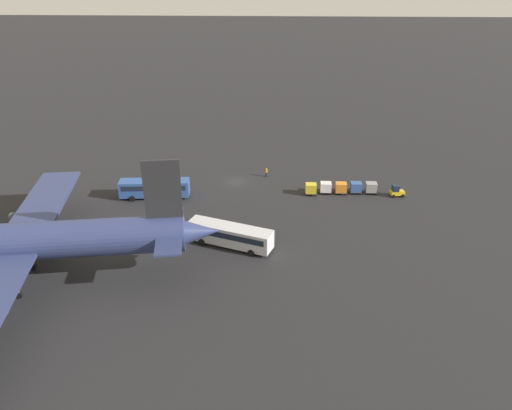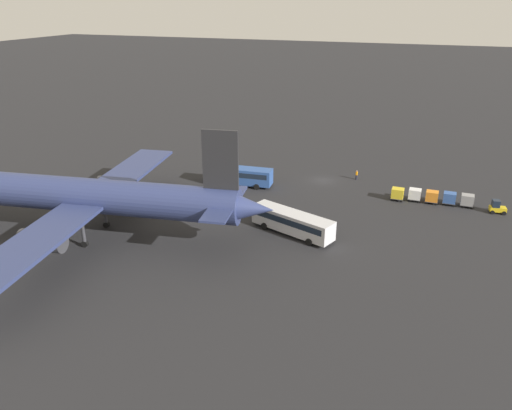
{
  "view_description": "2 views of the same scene",
  "coord_description": "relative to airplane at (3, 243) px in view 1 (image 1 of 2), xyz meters",
  "views": [
    {
      "loc": [
        -7.52,
        85.74,
        37.7
      ],
      "look_at": [
        -4.52,
        17.67,
        3.92
      ],
      "focal_mm": 35.0,
      "sensor_mm": 36.0,
      "label": 1
    },
    {
      "loc": [
        -18.42,
        84.93,
        31.17
      ],
      "look_at": [
        4.46,
        23.31,
        3.62
      ],
      "focal_mm": 35.0,
      "sensor_mm": 36.0,
      "label": 2
    }
  ],
  "objects": [
    {
      "name": "baggage_tug",
      "position": [
        -54.81,
        -28.99,
        -5.15
      ],
      "size": [
        2.56,
        1.92,
        2.1
      ],
      "rotation": [
        0.0,
        0.0,
        0.14
      ],
      "color": "gold",
      "rests_on": "ground"
    },
    {
      "name": "cargo_cart_yellow",
      "position": [
        -39.76,
        -28.94,
        -4.9
      ],
      "size": [
        2.02,
        1.72,
        2.06
      ],
      "rotation": [
        0.0,
        0.0,
        -0.02
      ],
      "color": "#38383D",
      "rests_on": "ground"
    },
    {
      "name": "cargo_cart_grey",
      "position": [
        -50.49,
        -29.88,
        -4.9
      ],
      "size": [
        2.02,
        1.72,
        2.06
      ],
      "rotation": [
        0.0,
        0.0,
        -0.02
      ],
      "color": "#38383D",
      "rests_on": "ground"
    },
    {
      "name": "cargo_cart_blue",
      "position": [
        -47.81,
        -29.87,
        -4.9
      ],
      "size": [
        2.02,
        1.72,
        2.06
      ],
      "rotation": [
        0.0,
        0.0,
        -0.02
      ],
      "color": "#38383D",
      "rests_on": "ground"
    },
    {
      "name": "airplane",
      "position": [
        0.0,
        0.0,
        0.0
      ],
      "size": [
        54.22,
        47.3,
        16.23
      ],
      "rotation": [
        0.0,
        0.0,
        0.16
      ],
      "color": "navy",
      "rests_on": "ground"
    },
    {
      "name": "shuttle_bus_far",
      "position": [
        -27.06,
        -10.79,
        -4.17
      ],
      "size": [
        12.84,
        7.0,
        3.21
      ],
      "rotation": [
        0.0,
        0.0,
        -0.35
      ],
      "color": "silver",
      "rests_on": "ground"
    },
    {
      "name": "worker_person",
      "position": [
        -31.67,
        -36.8,
        -5.23
      ],
      "size": [
        0.38,
        0.38,
        1.74
      ],
      "color": "#1E1E2D",
      "rests_on": "ground"
    },
    {
      "name": "shuttle_bus_near",
      "position": [
        -12.43,
        -26.62,
        -4.17
      ],
      "size": [
        12.18,
        3.92,
        3.21
      ],
      "rotation": [
        0.0,
        0.0,
        0.08
      ],
      "color": "#2D5199",
      "rests_on": "ground"
    },
    {
      "name": "cargo_cart_white",
      "position": [
        -42.44,
        -29.6,
        -4.9
      ],
      "size": [
        2.02,
        1.72,
        2.06
      ],
      "rotation": [
        0.0,
        0.0,
        -0.02
      ],
      "color": "#38383D",
      "rests_on": "ground"
    },
    {
      "name": "cargo_cart_orange",
      "position": [
        -45.12,
        -29.55,
        -4.9
      ],
      "size": [
        2.02,
        1.72,
        2.06
      ],
      "rotation": [
        0.0,
        0.0,
        -0.02
      ],
      "color": "#38383D",
      "rests_on": "ground"
    },
    {
      "name": "ground_plane",
      "position": [
        -26.06,
        -34.1,
        -6.1
      ],
      "size": [
        600.0,
        600.0,
        0.0
      ],
      "primitive_type": "plane",
      "color": "#232326"
    }
  ]
}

